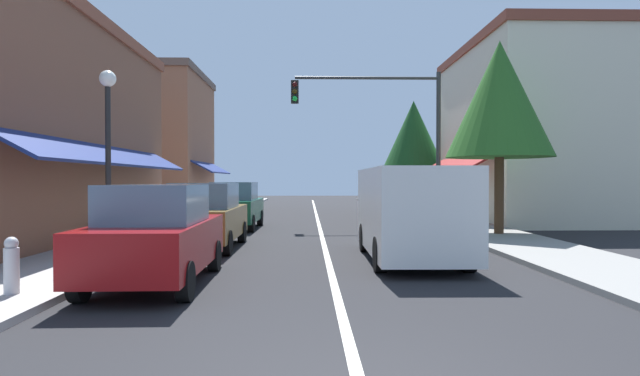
% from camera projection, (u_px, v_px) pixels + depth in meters
% --- Properties ---
extents(ground_plane, '(80.00, 80.00, 0.00)m').
position_uv_depth(ground_plane, '(319.00, 224.00, 22.15)').
color(ground_plane, black).
extents(sidewalk_left, '(2.60, 56.00, 0.12)m').
position_uv_depth(sidewalk_left, '(187.00, 223.00, 22.02)').
color(sidewalk_left, '#A39E99').
rests_on(sidewalk_left, ground).
extents(sidewalk_right, '(2.60, 56.00, 0.12)m').
position_uv_depth(sidewalk_right, '(449.00, 222.00, 22.28)').
color(sidewalk_right, gray).
rests_on(sidewalk_right, ground).
extents(lane_center_stripe, '(0.14, 52.00, 0.01)m').
position_uv_depth(lane_center_stripe, '(319.00, 224.00, 22.15)').
color(lane_center_stripe, silver).
rests_on(lane_center_stripe, ground).
extents(storefront_left_block, '(6.33, 14.20, 6.93)m').
position_uv_depth(storefront_left_block, '(13.00, 126.00, 15.88)').
color(storefront_left_block, brown).
rests_on(storefront_left_block, ground).
extents(storefront_right_block, '(7.09, 10.20, 8.05)m').
position_uv_depth(storefront_right_block, '(528.00, 133.00, 24.32)').
color(storefront_right_block, beige).
rests_on(storefront_right_block, ground).
extents(storefront_far_left, '(7.22, 8.20, 8.28)m').
position_uv_depth(storefront_far_left, '(153.00, 142.00, 31.85)').
color(storefront_far_left, '#8E5B42').
rests_on(storefront_far_left, ground).
extents(parked_car_nearest_left, '(1.82, 4.12, 1.77)m').
position_uv_depth(parked_car_nearest_left, '(156.00, 235.00, 9.33)').
color(parked_car_nearest_left, maroon).
rests_on(parked_car_nearest_left, ground).
extents(parked_car_second_left, '(1.82, 4.12, 1.77)m').
position_uv_depth(parked_car_second_left, '(206.00, 216.00, 14.24)').
color(parked_car_second_left, brown).
rests_on(parked_car_second_left, ground).
extents(parked_car_third_left, '(1.86, 4.14, 1.77)m').
position_uv_depth(parked_car_third_left, '(235.00, 206.00, 20.02)').
color(parked_car_third_left, '#0F4C33').
rests_on(parked_car_third_left, ground).
extents(van_in_lane, '(2.04, 5.20, 2.12)m').
position_uv_depth(van_in_lane, '(410.00, 211.00, 12.16)').
color(van_in_lane, silver).
rests_on(van_in_lane, ground).
extents(traffic_signal_mast_arm, '(6.01, 0.50, 6.18)m').
position_uv_depth(traffic_signal_mast_arm, '(389.00, 120.00, 21.17)').
color(traffic_signal_mast_arm, '#333333').
rests_on(traffic_signal_mast_arm, ground).
extents(street_lamp_left_near, '(0.36, 0.36, 4.26)m').
position_uv_depth(street_lamp_left_near, '(108.00, 132.00, 11.63)').
color(street_lamp_left_near, black).
rests_on(street_lamp_left_near, ground).
extents(tree_right_near, '(3.42, 3.42, 6.34)m').
position_uv_depth(tree_right_near, '(500.00, 100.00, 17.05)').
color(tree_right_near, '#4C331E').
rests_on(tree_right_near, ground).
extents(tree_right_far, '(3.76, 3.76, 6.41)m').
position_uv_depth(tree_right_far, '(414.00, 137.00, 30.49)').
color(tree_right_far, '#4C331E').
rests_on(tree_right_far, ground).
extents(fire_hydrant, '(0.22, 0.22, 0.87)m').
position_uv_depth(fire_hydrant, '(11.00, 266.00, 8.04)').
color(fire_hydrant, '#B2B2B7').
rests_on(fire_hydrant, ground).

